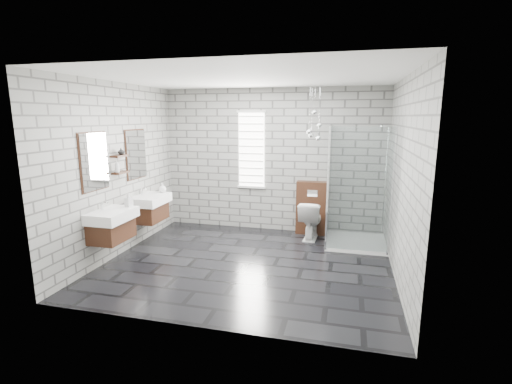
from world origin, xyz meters
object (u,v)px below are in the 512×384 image
at_px(cistern_panel, 312,208).
at_px(toilet, 311,220).
at_px(vanity_right, 148,201).
at_px(shower_enclosure, 351,217).
at_px(vanity_left, 110,217).

distance_m(cistern_panel, toilet, 0.30).
xyz_separation_m(vanity_right, toilet, (2.71, 0.94, -0.41)).
bearing_deg(cistern_panel, shower_enclosure, -36.41).
xyz_separation_m(shower_enclosure, toilet, (-0.70, 0.26, -0.16)).
height_order(shower_enclosure, toilet, shower_enclosure).
distance_m(shower_enclosure, toilet, 0.76).
bearing_deg(cistern_panel, vanity_left, -139.94).
height_order(cistern_panel, toilet, cistern_panel).
xyz_separation_m(vanity_right, cistern_panel, (2.71, 1.20, -0.26)).
bearing_deg(shower_enclosure, vanity_right, -168.72).
bearing_deg(toilet, shower_enclosure, 163.09).
height_order(vanity_right, cistern_panel, vanity_right).
xyz_separation_m(vanity_left, cistern_panel, (2.71, 2.28, -0.26)).
xyz_separation_m(cistern_panel, toilet, (0.00, -0.26, -0.16)).
distance_m(vanity_left, vanity_right, 1.08).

